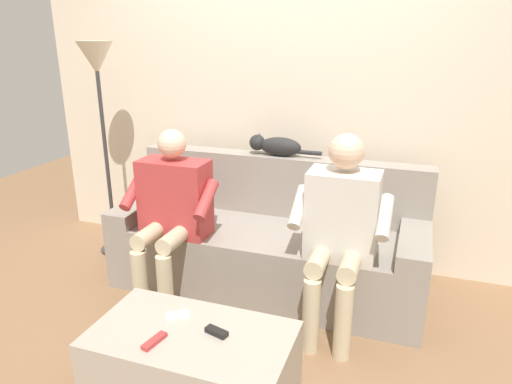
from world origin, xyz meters
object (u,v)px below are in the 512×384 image
(person_left_seated, at_px, (340,224))
(floor_lamp, at_px, (98,78))
(remote_red, at_px, (154,341))
(person_right_seated, at_px, (171,207))
(couch, at_px, (269,244))
(remote_white, at_px, (177,315))
(cat_on_backrest, at_px, (275,146))
(remote_black, at_px, (217,332))
(coffee_table, at_px, (193,366))

(person_left_seated, distance_m, floor_lamp, 2.12)
(remote_red, bearing_deg, person_left_seated, 156.50)
(person_right_seated, bearing_deg, remote_red, 114.12)
(couch, distance_m, person_left_seated, 0.77)
(remote_white, height_order, remote_red, same)
(cat_on_backrest, distance_m, remote_black, 1.57)
(person_left_seated, xyz_separation_m, remote_white, (0.68, 0.75, -0.29))
(couch, relative_size, cat_on_backrest, 3.99)
(couch, distance_m, coffee_table, 1.23)
(person_right_seated, bearing_deg, couch, -144.58)
(person_left_seated, height_order, remote_red, person_left_seated)
(coffee_table, height_order, person_right_seated, person_right_seated)
(person_left_seated, relative_size, cat_on_backrest, 2.25)
(person_left_seated, bearing_deg, person_right_seated, 0.84)
(person_left_seated, xyz_separation_m, person_right_seated, (1.10, 0.02, -0.03))
(person_right_seated, bearing_deg, remote_white, 120.21)
(remote_white, height_order, floor_lamp, floor_lamp)
(coffee_table, distance_m, floor_lamp, 2.27)
(person_left_seated, height_order, remote_black, person_left_seated)
(coffee_table, height_order, cat_on_backrest, cat_on_backrest)
(couch, relative_size, remote_white, 18.15)
(couch, xyz_separation_m, remote_black, (-0.12, 1.19, 0.09))
(cat_on_backrest, relative_size, remote_black, 4.69)
(person_left_seated, relative_size, remote_white, 10.23)
(remote_black, bearing_deg, person_left_seated, -102.46)
(remote_red, bearing_deg, person_right_seated, -144.64)
(floor_lamp, bearing_deg, person_left_seated, 166.62)
(person_right_seated, distance_m, remote_white, 0.89)
(remote_black, xyz_separation_m, remote_red, (0.24, 0.16, -0.00))
(coffee_table, bearing_deg, remote_red, 45.73)
(remote_red, height_order, floor_lamp, floor_lamp)
(person_left_seated, relative_size, person_right_seated, 1.04)
(person_right_seated, bearing_deg, remote_black, 129.99)
(couch, distance_m, cat_on_backrest, 0.71)
(person_right_seated, distance_m, floor_lamp, 1.22)
(cat_on_backrest, distance_m, remote_red, 1.71)
(couch, relative_size, remote_black, 18.70)
(remote_red, distance_m, floor_lamp, 2.17)
(person_left_seated, distance_m, remote_red, 1.22)
(person_left_seated, height_order, person_right_seated, person_left_seated)
(coffee_table, bearing_deg, cat_on_backrest, -88.29)
(cat_on_backrest, height_order, remote_white, cat_on_backrest)
(person_left_seated, height_order, remote_white, person_left_seated)
(remote_black, bearing_deg, floor_lamp, -24.89)
(remote_white, relative_size, remote_red, 0.85)
(person_right_seated, xyz_separation_m, remote_black, (-0.67, 0.80, -0.27))
(couch, xyz_separation_m, remote_white, (0.13, 1.13, 0.08))
(remote_black, relative_size, remote_white, 0.97)
(remote_black, bearing_deg, remote_red, 48.18)
(cat_on_backrest, distance_m, remote_white, 1.50)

